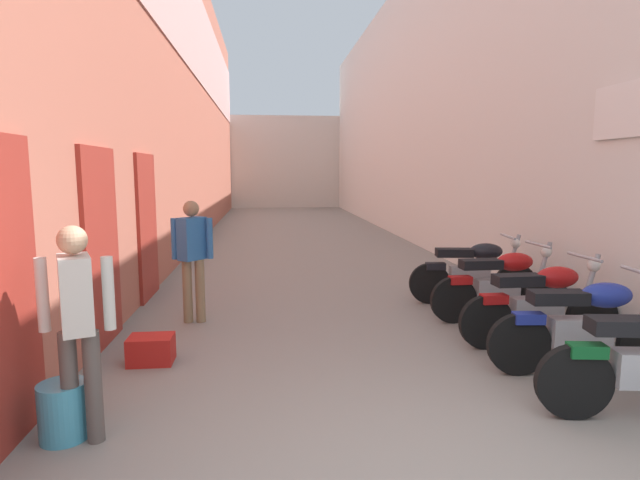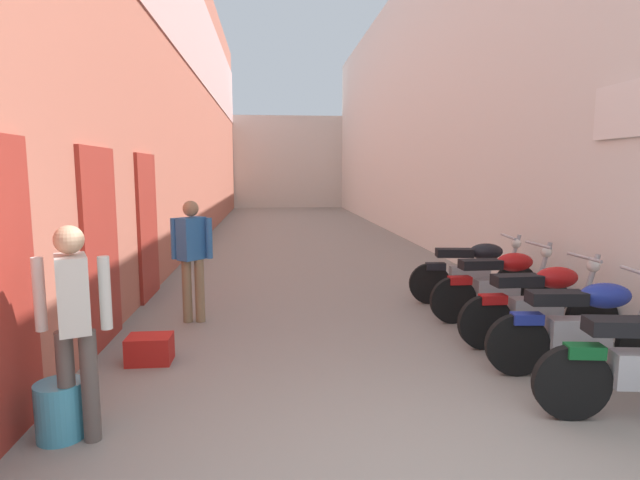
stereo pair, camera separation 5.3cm
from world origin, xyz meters
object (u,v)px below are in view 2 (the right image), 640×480
object	(u,v)px
motorcycle_fourth	(501,284)
pedestrian_mid_alley	(192,252)
motorcycle_fifth	(474,270)
pedestrian_by_doorway	(74,318)
motorcycle_third	(541,303)
plastic_crate	(150,349)
motorcycle_second	(585,324)
water_jug_near_door	(60,410)

from	to	relation	value
motorcycle_fourth	pedestrian_mid_alley	size ratio (longest dim) A/B	1.18
motorcycle_fifth	pedestrian_by_doorway	bearing A→B (deg)	-141.52
motorcycle_fifth	motorcycle_third	bearing A→B (deg)	-90.00
motorcycle_fourth	plastic_crate	bearing A→B (deg)	-166.15
motorcycle_fourth	pedestrian_by_doorway	xyz separation A→B (m)	(-4.33, -2.55, 0.42)
motorcycle_second	water_jug_near_door	world-z (taller)	motorcycle_second
motorcycle_third	motorcycle_fourth	distance (m)	0.97
plastic_crate	motorcycle_fifth	bearing A→B (deg)	24.69
motorcycle_fourth	pedestrian_mid_alley	xyz separation A→B (m)	(-3.95, 0.38, 0.42)
motorcycle_second	water_jug_near_door	size ratio (longest dim) A/B	4.40
water_jug_near_door	plastic_crate	xyz separation A→B (m)	(0.30, 1.46, -0.07)
pedestrian_mid_alley	plastic_crate	distance (m)	1.63
pedestrian_by_doorway	plastic_crate	world-z (taller)	pedestrian_by_doorway
motorcycle_second	pedestrian_mid_alley	world-z (taller)	pedestrian_mid_alley
water_jug_near_door	plastic_crate	distance (m)	1.49
pedestrian_by_doorway	pedestrian_mid_alley	distance (m)	2.96
plastic_crate	water_jug_near_door	bearing A→B (deg)	-101.75
water_jug_near_door	pedestrian_mid_alley	bearing A→B (deg)	79.26
motorcycle_fifth	plastic_crate	distance (m)	4.63
motorcycle_third	motorcycle_fifth	world-z (taller)	same
motorcycle_second	motorcycle_fourth	distance (m)	1.77
motorcycle_second	water_jug_near_door	xyz separation A→B (m)	(-4.49, -0.72, -0.29)
water_jug_near_door	plastic_crate	world-z (taller)	water_jug_near_door
motorcycle_fifth	pedestrian_by_doorway	xyz separation A→B (m)	(-4.33, -3.44, 0.42)
pedestrian_mid_alley	water_jug_near_door	distance (m)	3.01
water_jug_near_door	motorcycle_second	bearing A→B (deg)	9.07
motorcycle_third	pedestrian_mid_alley	distance (m)	4.20
pedestrian_mid_alley	motorcycle_fourth	bearing A→B (deg)	-5.51
pedestrian_by_doorway	water_jug_near_door	distance (m)	0.73
motorcycle_third	motorcycle_fourth	bearing A→B (deg)	90.00
motorcycle_third	plastic_crate	distance (m)	4.21
pedestrian_by_doorway	pedestrian_mid_alley	world-z (taller)	same
motorcycle_third	pedestrian_mid_alley	size ratio (longest dim) A/B	1.18
motorcycle_third	pedestrian_by_doorway	size ratio (longest dim) A/B	1.18
water_jug_near_door	plastic_crate	bearing A→B (deg)	78.25
motorcycle_fifth	water_jug_near_door	world-z (taller)	motorcycle_fifth
pedestrian_mid_alley	plastic_crate	world-z (taller)	pedestrian_mid_alley
motorcycle_third	pedestrian_by_doorway	bearing A→B (deg)	-159.99
motorcycle_fourth	pedestrian_by_doorway	distance (m)	5.05
motorcycle_fourth	motorcycle_fifth	distance (m)	0.89
motorcycle_second	pedestrian_by_doorway	world-z (taller)	pedestrian_by_doorway
motorcycle_fifth	plastic_crate	xyz separation A→B (m)	(-4.19, -1.93, -0.36)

